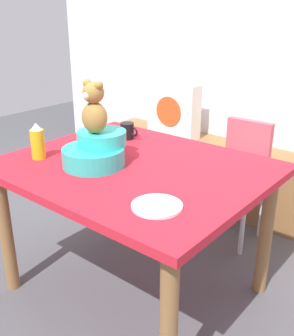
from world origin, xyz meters
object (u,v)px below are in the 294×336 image
book_stack (249,148)px  cell_phone (117,131)px  coffee_mug (128,131)px  infant_seat_teal (96,151)px  dinner_plate_near (157,206)px  dining_table (134,183)px  teddy_bear (94,109)px  pillow_floral_left (174,110)px  ketchup_bottle (38,142)px  highchair (238,165)px

book_stack → cell_phone: 1.05m
book_stack → coffee_mug: size_ratio=1.67×
infant_seat_teal → cell_phone: (-0.31, 0.47, -0.07)m
book_stack → coffee_mug: (-0.32, -0.98, 0.29)m
infant_seat_teal → dinner_plate_near: size_ratio=1.65×
coffee_mug → dinner_plate_near: bearing=-40.6°
dining_table → teddy_bear: 0.42m
pillow_floral_left → coffee_mug: bearing=-69.5°
ketchup_bottle → coffee_mug: 0.55m
infant_seat_teal → highchair: bearing=72.8°
pillow_floral_left → cell_phone: pillow_floral_left is taller
pillow_floral_left → coffee_mug: pillow_floral_left is taller
highchair → teddy_bear: bearing=-107.2°
book_stack → dining_table: (-0.01, -1.27, 0.15)m
pillow_floral_left → infant_seat_teal: bearing=-69.1°
teddy_bear → dining_table: bearing=39.5°
coffee_mug → dinner_plate_near: coffee_mug is taller
dining_table → coffee_mug: bearing=136.3°
teddy_bear → cell_phone: 0.63m
ketchup_bottle → highchair: bearing=61.4°
book_stack → cell_phone: size_ratio=1.39×
coffee_mug → cell_phone: (-0.15, 0.07, -0.04)m
infant_seat_teal → dinner_plate_near: infant_seat_teal is taller
ketchup_bottle → dinner_plate_near: size_ratio=0.92×
book_stack → teddy_bear: bearing=-96.4°
coffee_mug → book_stack: bearing=72.1°
book_stack → cell_phone: bearing=-117.2°
dinner_plate_near → cell_phone: size_ratio=1.39×
book_stack → cell_phone: cell_phone is taller
ketchup_bottle → dinner_plate_near: (0.80, -0.05, -0.08)m
dining_table → dinner_plate_near: (0.37, -0.29, 0.10)m
pillow_floral_left → teddy_bear: bearing=-69.1°
teddy_bear → ketchup_bottle: bearing=-156.8°
infant_seat_teal → book_stack: bearing=83.6°
highchair → coffee_mug: 0.75m
ketchup_bottle → book_stack: bearing=73.5°
highchair → coffee_mug: coffee_mug is taller
highchair → infant_seat_teal: bearing=-107.2°
dinner_plate_near → book_stack: bearing=102.9°
infant_seat_teal → pillow_floral_left: bearing=110.9°
teddy_bear → cell_phone: teddy_bear is taller
dining_table → coffee_mug: 0.44m
infant_seat_teal → coffee_mug: infant_seat_teal is taller
pillow_floral_left → dining_table: pillow_floral_left is taller
teddy_bear → coffee_mug: bearing=111.8°
highchair → dinner_plate_near: highchair is taller
highchair → cell_phone: bearing=-142.1°
cell_phone → ketchup_bottle: bearing=-93.1°
infant_seat_teal → ketchup_bottle: ketchup_bottle is taller
coffee_mug → infant_seat_teal: bearing=-68.2°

